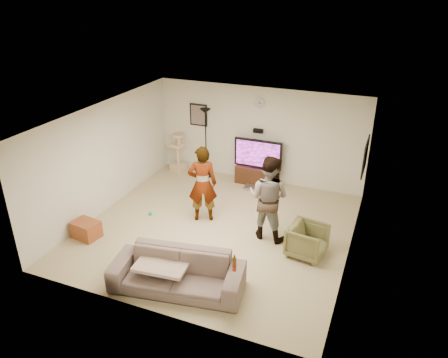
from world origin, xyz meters
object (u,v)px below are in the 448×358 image
at_px(tv, 258,154).
at_px(person_left, 202,184).
at_px(sofa, 177,272).
at_px(beer_bottle, 234,264).
at_px(side_table, 86,229).
at_px(person_right, 268,198).
at_px(floor_lamp, 206,143).
at_px(tv_stand, 257,175).
at_px(cat_tree, 178,152).
at_px(armchair, 307,241).

relative_size(tv, person_left, 0.72).
relative_size(tv, sofa, 0.55).
bearing_deg(beer_bottle, side_table, 168.41).
bearing_deg(side_table, beer_bottle, -11.59).
distance_m(person_right, side_table, 3.84).
bearing_deg(floor_lamp, side_table, -105.61).
relative_size(tv, side_table, 2.32).
height_order(tv_stand, floor_lamp, floor_lamp).
relative_size(floor_lamp, cat_tree, 1.70).
xyz_separation_m(cat_tree, person_left, (1.78, -2.20, 0.32)).
height_order(cat_tree, side_table, cat_tree).
distance_m(beer_bottle, armchair, 2.07).
bearing_deg(person_right, beer_bottle, 99.85).
bearing_deg(cat_tree, floor_lamp, -2.95).
relative_size(floor_lamp, person_left, 1.08).
height_order(tv, armchair, tv).
bearing_deg(person_left, floor_lamp, -91.97).
bearing_deg(side_table, cat_tree, 87.51).
xyz_separation_m(tv, armchair, (1.92, -2.73, -0.51)).
xyz_separation_m(tv, beer_bottle, (1.11, -4.58, -0.04)).
xyz_separation_m(person_left, side_table, (-1.94, -1.60, -0.69)).
bearing_deg(floor_lamp, cat_tree, 177.05).
height_order(tv, beer_bottle, tv).
xyz_separation_m(person_left, armchair, (2.45, -0.49, -0.55)).
relative_size(person_right, armchair, 2.56).
bearing_deg(person_right, tv_stand, -60.30).
relative_size(tv_stand, cat_tree, 1.00).
relative_size(cat_tree, person_left, 0.64).
distance_m(tv, floor_lamp, 1.44).
relative_size(tv_stand, tv, 0.88).
relative_size(sofa, beer_bottle, 9.15).
height_order(tv_stand, tv, tv).
xyz_separation_m(person_left, beer_bottle, (1.64, -2.34, -0.08)).
bearing_deg(tv_stand, tv, 0.00).
distance_m(tv_stand, floor_lamp, 1.60).
distance_m(tv_stand, armchair, 3.34).
bearing_deg(armchair, person_right, 77.24).
relative_size(tv, floor_lamp, 0.67).
xyz_separation_m(person_left, person_right, (1.53, -0.14, 0.03)).
height_order(floor_lamp, beer_bottle, floor_lamp).
relative_size(person_right, beer_bottle, 7.21).
distance_m(tv, person_left, 2.30).
xyz_separation_m(person_right, side_table, (-3.47, -1.47, -0.72)).
height_order(tv_stand, armchair, armchair).
distance_m(tv_stand, person_left, 2.39).
bearing_deg(sofa, side_table, 154.34).
bearing_deg(tv, side_table, -122.81).
bearing_deg(side_table, person_right, 22.87).
height_order(person_left, sofa, person_left).
distance_m(person_right, sofa, 2.46).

